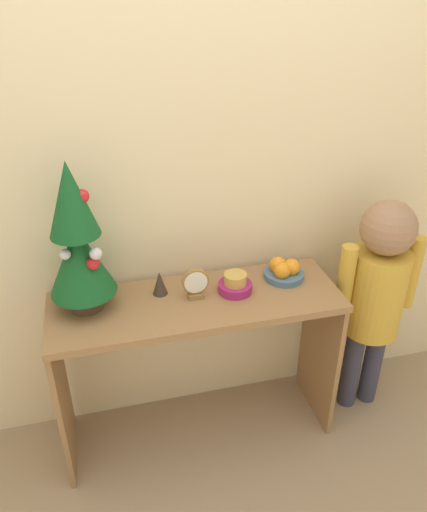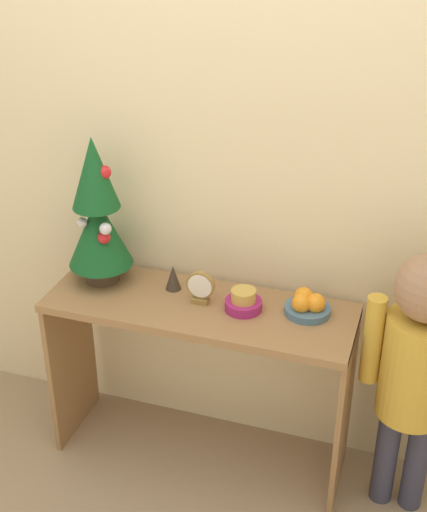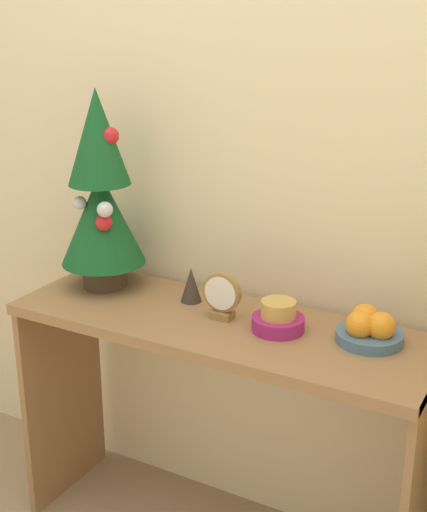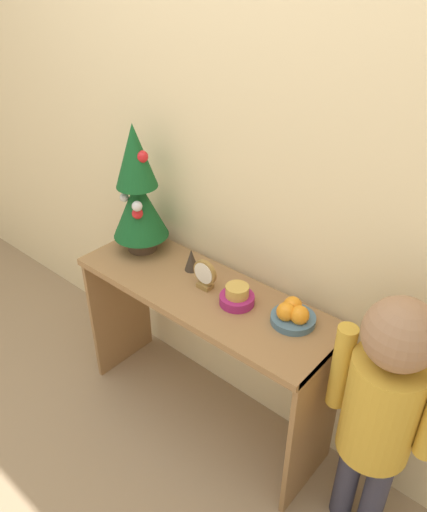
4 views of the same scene
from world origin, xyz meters
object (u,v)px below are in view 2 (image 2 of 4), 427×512
Objects in this scene: fruit_bowl at (307,305)px; child_figure at (418,360)px; desk_clock at (200,288)px; figurine at (173,277)px; mini_tree at (97,214)px; singing_bowl at (243,302)px.

child_figure is (0.39, -0.08, -0.09)m from fruit_bowl.
desk_clock is 1.29× the size of figurine.
child_figure reaches higher than figurine.
desk_clock is 0.14m from figurine.
child_figure is at bearing -3.30° from mini_tree.
singing_bowl is 0.16m from desk_clock.
figurine is (-0.13, 0.06, -0.01)m from desk_clock.
desk_clock is at bearing -5.72° from mini_tree.
child_figure is at bearing -2.02° from desk_clock.
fruit_bowl is 1.30× the size of desk_clock.
mini_tree is 5.84× the size of figurine.
fruit_bowl is at bearing 0.58° from mini_tree.
figurine is at bearing 154.21° from desk_clock.
fruit_bowl is 0.51m from figurine.
desk_clock is (-0.16, -0.00, 0.03)m from singing_bowl.
mini_tree is 0.55× the size of child_figure.
figurine is (0.28, 0.02, -0.23)m from mini_tree.
mini_tree is at bearing 174.28° from desk_clock.
figurine is at bearing 168.84° from singing_bowl.
desk_clock is 0.79m from child_figure.
fruit_bowl is 1.22× the size of singing_bowl.
desk_clock reaches higher than singing_bowl.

